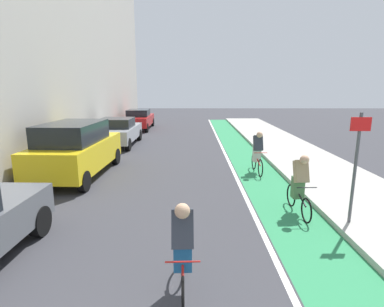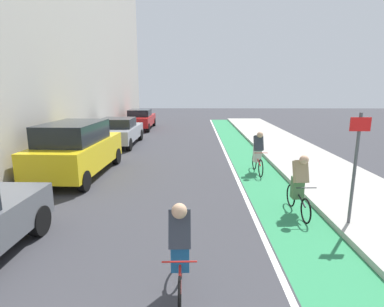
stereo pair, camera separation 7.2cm
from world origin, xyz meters
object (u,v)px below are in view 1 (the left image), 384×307
parked_suv_yellow_cab (76,149)px  cyclist_mid (299,182)px  parked_sedan_red (139,119)px  cyclist_lead (183,249)px  street_sign_post (356,159)px  parked_sedan_silver (118,131)px  cyclist_trailing (257,152)px

parked_suv_yellow_cab → cyclist_mid: bearing=-26.0°
parked_sedan_red → cyclist_lead: cyclist_lead is taller
cyclist_lead → street_sign_post: size_ratio=0.68×
parked_sedan_silver → cyclist_trailing: cyclist_trailing is taller
parked_sedan_red → cyclist_mid: cyclist_mid is taller
parked_sedan_red → cyclist_lead: bearing=-78.2°
parked_suv_yellow_cab → cyclist_mid: (6.92, -3.37, -0.18)m
cyclist_mid → cyclist_trailing: size_ratio=0.98×
cyclist_trailing → cyclist_mid: bearing=-85.9°
parked_sedan_red → cyclist_trailing: bearing=-61.9°
parked_suv_yellow_cab → street_sign_post: bearing=-28.1°
parked_sedan_red → parked_suv_yellow_cab: bearing=-90.0°
cyclist_mid → parked_sedan_red: bearing=113.1°
cyclist_lead → street_sign_post: (3.76, 2.39, 0.84)m
cyclist_trailing → street_sign_post: bearing=-75.6°
cyclist_lead → cyclist_mid: (2.84, 3.20, 0.04)m
cyclist_trailing → street_sign_post: (1.19, -4.63, 0.84)m
parked_sedan_silver → cyclist_mid: size_ratio=2.62×
parked_sedan_silver → cyclist_lead: 13.30m
cyclist_mid → cyclist_trailing: cyclist_trailing is taller
street_sign_post → cyclist_trailing: bearing=104.4°
parked_sedan_silver → street_sign_post: 12.95m
parked_suv_yellow_cab → cyclist_trailing: size_ratio=2.74×
parked_suv_yellow_cab → cyclist_trailing: (6.65, 0.44, -0.21)m
parked_sedan_red → cyclist_lead: size_ratio=2.80×
cyclist_trailing → street_sign_post: street_sign_post is taller
parked_sedan_silver → street_sign_post: (7.83, -10.27, 0.86)m
parked_sedan_red → street_sign_post: street_sign_post is taller
cyclist_trailing → parked_suv_yellow_cab: bearing=-176.2°
cyclist_lead → cyclist_mid: 4.28m
cyclist_mid → street_sign_post: bearing=-41.5°
parked_sedan_silver → street_sign_post: bearing=-52.7°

